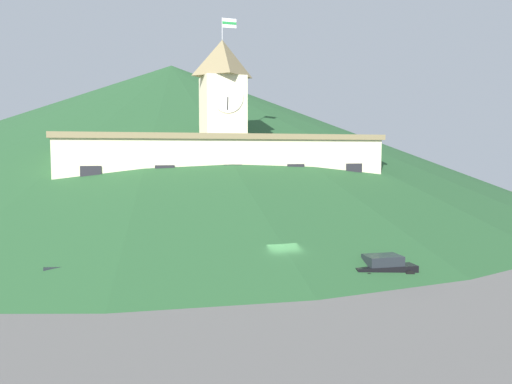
{
  "coord_description": "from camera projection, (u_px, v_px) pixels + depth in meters",
  "views": [
    {
      "loc": [
        -13.15,
        -35.56,
        9.7
      ],
      "look_at": [
        0.0,
        6.77,
        5.97
      ],
      "focal_mm": 35.0,
      "sensor_mm": 36.0,
      "label": 1
    }
  ],
  "objects": [
    {
      "name": "civic_building",
      "position": [
        223.0,
        179.0,
        56.4
      ],
      "size": [
        35.94,
        9.26,
        24.28
      ],
      "color": "beige",
      "rests_on": "ground"
    },
    {
      "name": "banner_fence",
      "position": [
        242.0,
        236.0,
        49.18
      ],
      "size": [
        31.29,
        0.12,
        2.48
      ],
      "color": "#1E8438",
      "rests_on": "ground"
    },
    {
      "name": "street_lamp_far_right",
      "position": [
        239.0,
        210.0,
        49.84
      ],
      "size": [
        1.26,
        0.36,
        5.08
      ],
      "color": "black",
      "rests_on": "ground"
    },
    {
      "name": "car_green_wagon",
      "position": [
        263.0,
        251.0,
        44.51
      ],
      "size": [
        4.69,
        2.33,
        1.55
      ],
      "rotation": [
        0.0,
        0.0,
        3.2
      ],
      "color": "#2D663D",
      "rests_on": "ground"
    },
    {
      "name": "car_silver_hatch",
      "position": [
        194.0,
        270.0,
        37.39
      ],
      "size": [
        3.97,
        2.15,
        1.5
      ],
      "rotation": [
        0.0,
        0.0,
        3.18
      ],
      "color": "#B7B7BC",
      "rests_on": "ground"
    },
    {
      "name": "street_lamp_left",
      "position": [
        102.0,
        214.0,
        45.96
      ],
      "size": [
        1.26,
        0.36,
        5.36
      ],
      "color": "black",
      "rests_on": "ground"
    },
    {
      "name": "ground_plane",
      "position": [
        282.0,
        276.0,
        38.55
      ],
      "size": [
        160.0,
        160.0,
        0.0
      ],
      "primitive_type": "plane",
      "color": "#605E5B"
    },
    {
      "name": "pedestrian",
      "position": [
        328.0,
        236.0,
        50.51
      ],
      "size": [
        0.41,
        0.46,
        1.87
      ],
      "rotation": [
        0.0,
        0.0,
        6.27
      ],
      "color": "olive",
      "rests_on": "ground"
    },
    {
      "name": "car_black_suv",
      "position": [
        383.0,
        268.0,
        37.63
      ],
      "size": [
        5.03,
        2.65,
        1.8
      ],
      "rotation": [
        0.0,
        0.0,
        3.07
      ],
      "color": "black",
      "rests_on": "ground"
    },
    {
      "name": "hillside_backdrop",
      "position": [
        172.0,
        134.0,
        95.36
      ],
      "size": [
        134.84,
        134.84,
        25.65
      ],
      "primitive_type": "cone",
      "color": "#234C28",
      "rests_on": "ground"
    },
    {
      "name": "car_white_taxi",
      "position": [
        355.0,
        248.0,
        45.93
      ],
      "size": [
        4.64,
        2.43,
        1.5
      ],
      "rotation": [
        0.0,
        0.0,
        3.23
      ],
      "color": "white",
      "rests_on": "ground"
    },
    {
      "name": "street_lamp_right",
      "position": [
        344.0,
        211.0,
        53.34
      ],
      "size": [
        1.26,
        0.36,
        4.31
      ],
      "color": "black",
      "rests_on": "ground"
    },
    {
      "name": "car_gray_pickup",
      "position": [
        66.0,
        277.0,
        35.04
      ],
      "size": [
        5.47,
        2.78,
        1.75
      ],
      "rotation": [
        0.0,
        0.0,
        0.1
      ],
      "color": "slate",
      "rests_on": "ground"
    }
  ]
}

